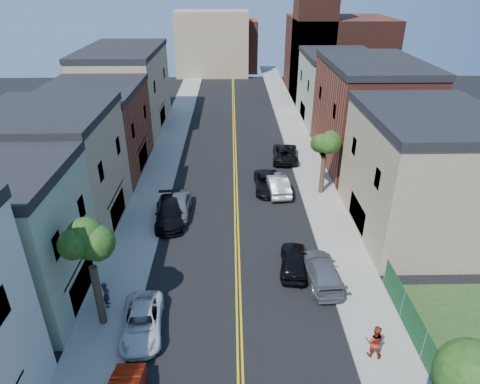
{
  "coord_description": "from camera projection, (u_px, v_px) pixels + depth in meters",
  "views": [
    {
      "loc": [
        -0.32,
        -4.2,
        18.1
      ],
      "look_at": [
        0.32,
        26.6,
        2.0
      ],
      "focal_mm": 31.23,
      "sensor_mm": 36.0,
      "label": 1
    }
  ],
  "objects": [
    {
      "name": "black_car_right",
      "position": [
        294.0,
        260.0,
        28.5
      ],
      "size": [
        2.36,
        4.66,
        1.52
      ],
      "primitive_type": "imported",
      "rotation": [
        0.0,
        0.0,
        3.01
      ],
      "color": "black",
      "rests_on": "ground"
    },
    {
      "name": "bldg_left_brick",
      "position": [
        96.0,
        132.0,
        41.9
      ],
      "size": [
        9.0,
        12.0,
        8.0
      ],
      "primitive_type": "cube",
      "color": "brown",
      "rests_on": "ground"
    },
    {
      "name": "church",
      "position": [
        332.0,
        49.0,
        68.48
      ],
      "size": [
        16.2,
        14.2,
        22.6
      ],
      "color": "#4C2319",
      "rests_on": "ground"
    },
    {
      "name": "grey_car_left",
      "position": [
        179.0,
        206.0,
        35.14
      ],
      "size": [
        1.94,
        4.74,
        1.61
      ],
      "primitive_type": "imported",
      "rotation": [
        0.0,
        0.0,
        -0.01
      ],
      "color": "slate",
      "rests_on": "ground"
    },
    {
      "name": "sidewalk_left",
      "position": [
        165.0,
        153.0,
        47.37
      ],
      "size": [
        3.2,
        100.0,
        0.15
      ],
      "primitive_type": "cube",
      "color": "gray",
      "rests_on": "ground"
    },
    {
      "name": "curb_right",
      "position": [
        289.0,
        152.0,
        47.63
      ],
      "size": [
        0.3,
        100.0,
        0.15
      ],
      "primitive_type": "cube",
      "color": "gray",
      "rests_on": "ground"
    },
    {
      "name": "sidewalk_right",
      "position": [
        304.0,
        152.0,
        47.67
      ],
      "size": [
        3.2,
        100.0,
        0.15
      ],
      "primitive_type": "cube",
      "color": "gray",
      "rests_on": "ground"
    },
    {
      "name": "bldg_left_tan_far",
      "position": [
        126.0,
        91.0,
        53.96
      ],
      "size": [
        9.0,
        16.0,
        9.5
      ],
      "primitive_type": "cube",
      "color": "#998466",
      "rests_on": "ground"
    },
    {
      "name": "tree_left_mid",
      "position": [
        85.0,
        228.0,
        21.33
      ],
      "size": [
        5.2,
        5.2,
        9.29
      ],
      "color": "#392A1C",
      "rests_on": "sidewalk_left"
    },
    {
      "name": "white_pickup",
      "position": [
        142.0,
        322.0,
        23.56
      ],
      "size": [
        2.69,
        5.03,
        1.35
      ],
      "primitive_type": "imported",
      "rotation": [
        0.0,
        0.0,
        0.1
      ],
      "color": "silver",
      "rests_on": "ground"
    },
    {
      "name": "silver_car_right",
      "position": [
        277.0,
        184.0,
        38.73
      ],
      "size": [
        2.31,
        5.33,
        1.7
      ],
      "primitive_type": "imported",
      "rotation": [
        0.0,
        0.0,
        3.24
      ],
      "color": "#B9BDC2",
      "rests_on": "ground"
    },
    {
      "name": "backdrop_left",
      "position": [
        212.0,
        44.0,
        81.92
      ],
      "size": [
        14.0,
        8.0,
        12.0
      ],
      "primitive_type": "cube",
      "color": "#998466",
      "rests_on": "ground"
    },
    {
      "name": "bldg_right_palegrn",
      "position": [
        337.0,
        90.0,
        56.48
      ],
      "size": [
        9.0,
        12.0,
        8.5
      ],
      "primitive_type": "cube",
      "color": "gray",
      "rests_on": "ground"
    },
    {
      "name": "bldg_left_tan_near",
      "position": [
        54.0,
        175.0,
        31.92
      ],
      "size": [
        9.0,
        10.0,
        9.0
      ],
      "primitive_type": "cube",
      "color": "#998466",
      "rests_on": "ground"
    },
    {
      "name": "bldg_right_tan",
      "position": [
        421.0,
        177.0,
        31.55
      ],
      "size": [
        9.0,
        12.0,
        9.0
      ],
      "primitive_type": "cube",
      "color": "#998466",
      "rests_on": "ground"
    },
    {
      "name": "curb_left",
      "position": [
        181.0,
        153.0,
        47.41
      ],
      "size": [
        0.3,
        100.0,
        0.15
      ],
      "primitive_type": "cube",
      "color": "gray",
      "rests_on": "ground"
    },
    {
      "name": "backdrop_center",
      "position": [
        232.0,
        46.0,
        86.0
      ],
      "size": [
        10.0,
        8.0,
        10.0
      ],
      "primitive_type": "cube",
      "color": "brown",
      "rests_on": "ground"
    },
    {
      "name": "grey_car_right",
      "position": [
        321.0,
        271.0,
        27.47
      ],
      "size": [
        2.49,
        5.41,
        1.53
      ],
      "primitive_type": "imported",
      "rotation": [
        0.0,
        0.0,
        3.21
      ],
      "color": "slate",
      "rests_on": "ground"
    },
    {
      "name": "black_car_left",
      "position": [
        169.0,
        213.0,
        34.09
      ],
      "size": [
        2.78,
        5.69,
        1.59
      ],
      "primitive_type": "imported",
      "rotation": [
        0.0,
        0.0,
        0.1
      ],
      "color": "black",
      "rests_on": "ground"
    },
    {
      "name": "pedestrian_left",
      "position": [
        106.0,
        294.0,
        25.09
      ],
      "size": [
        0.51,
        0.69,
        1.73
      ],
      "primitive_type": "imported",
      "rotation": [
        0.0,
        0.0,
        1.74
      ],
      "color": "#28262E",
      "rests_on": "sidewalk_left"
    },
    {
      "name": "pedestrian_right",
      "position": [
        374.0,
        341.0,
        21.72
      ],
      "size": [
        1.14,
        1.0,
        1.97
      ],
      "primitive_type": "imported",
      "rotation": [
        0.0,
        0.0,
        2.84
      ],
      "color": "maroon",
      "rests_on": "sidewalk_right"
    },
    {
      "name": "bldg_right_brick",
      "position": [
        368.0,
        115.0,
        43.72
      ],
      "size": [
        9.0,
        14.0,
        10.0
      ],
      "primitive_type": "cube",
      "color": "brown",
      "rests_on": "ground"
    },
    {
      "name": "fence_right",
      "position": [
        437.0,
        370.0,
        20.2
      ],
      "size": [
        0.04,
        15.0,
        1.9
      ],
      "primitive_type": "cube",
      "color": "#143F1E",
      "rests_on": "sidewalk_right"
    },
    {
      "name": "black_suv_lane",
      "position": [
        268.0,
        183.0,
        39.19
      ],
      "size": [
        2.39,
        5.14,
        1.42
      ],
      "primitive_type": "imported",
      "rotation": [
        0.0,
        0.0,
        0.0
      ],
      "color": "black",
      "rests_on": "ground"
    },
    {
      "name": "dark_car_right_far",
      "position": [
        285.0,
        153.0,
        45.6
      ],
      "size": [
        3.13,
        5.87,
        1.57
      ],
      "primitive_type": "imported",
      "rotation": [
        0.0,
        0.0,
        3.05
      ],
      "color": "black",
      "rests_on": "ground"
    },
    {
      "name": "tree_right_far",
      "position": [
        327.0,
        135.0,
        36.18
      ],
      "size": [
        4.4,
        4.4,
        8.03
      ],
      "color": "#392A1C",
      "rests_on": "sidewalk_right"
    }
  ]
}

